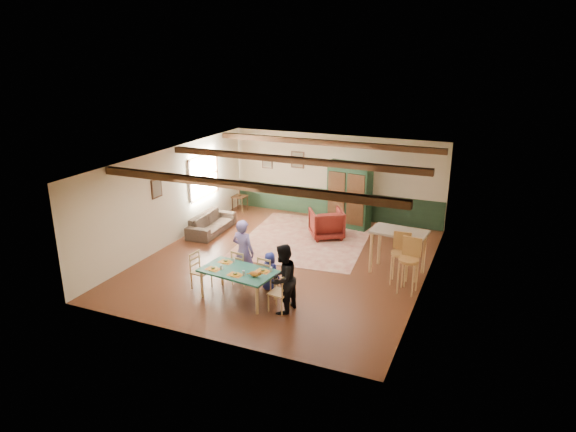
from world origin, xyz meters
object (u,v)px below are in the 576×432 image
at_px(dining_chair_end_right, 279,292).
at_px(person_man, 243,252).
at_px(bar_stool_left, 400,259).
at_px(person_woman, 283,279).
at_px(dining_table, 238,285).
at_px(dining_chair_far_left, 242,267).
at_px(counter_table, 398,252).
at_px(armchair, 326,224).
at_px(table_lamp, 239,189).
at_px(end_table, 240,204).
at_px(dining_chair_end_left, 201,271).
at_px(armoire, 349,195).
at_px(dining_chair_far_right, 268,273).
at_px(bar_stool_right, 408,267).
at_px(sofa, 212,223).
at_px(cat, 255,273).
at_px(person_child, 270,271).

relative_size(dining_chair_end_right, person_man, 0.55).
height_order(dining_chair_end_right, bar_stool_left, bar_stool_left).
bearing_deg(person_woman, dining_chair_end_right, -90.00).
distance_m(dining_table, dining_chair_far_left, 0.75).
bearing_deg(dining_chair_far_left, counter_table, -140.34).
distance_m(armchair, table_lamp, 3.71).
relative_size(dining_table, person_man, 1.04).
bearing_deg(end_table, counter_table, -25.76).
relative_size(dining_chair_end_left, armoire, 0.43).
relative_size(dining_chair_far_right, bar_stool_right, 0.68).
distance_m(dining_chair_end_right, table_lamp, 7.00).
height_order(dining_table, sofa, dining_table).
xyz_separation_m(person_woman, bar_stool_right, (2.23, 1.91, -0.11)).
bearing_deg(person_woman, cat, -81.87).
bearing_deg(dining_chair_end_right, person_woman, 90.00).
bearing_deg(armoire, bar_stool_left, -48.69).
distance_m(dining_chair_far_right, cat, 0.83).
xyz_separation_m(person_child, table_lamp, (-3.42, 4.92, 0.34)).
xyz_separation_m(dining_table, dining_chair_end_right, (1.04, -0.13, 0.09)).
xyz_separation_m(person_woman, armchair, (-0.61, 4.54, -0.33)).
height_order(person_child, end_table, person_child).
xyz_separation_m(armchair, sofa, (-3.32, -0.92, -0.14)).
distance_m(person_child, sofa, 4.30).
bearing_deg(dining_table, counter_table, 43.21).
xyz_separation_m(table_lamp, counter_table, (5.90, -2.85, -0.25)).
xyz_separation_m(dining_chair_end_left, dining_chair_end_right, (2.07, -0.25, 0.00)).
bearing_deg(armchair, dining_chair_end_right, 64.41).
bearing_deg(person_man, counter_table, -141.20).
relative_size(dining_chair_far_left, end_table, 1.58).
height_order(person_woman, bar_stool_right, person_woman).
bearing_deg(sofa, table_lamp, 1.51).
height_order(person_child, counter_table, counter_table).
relative_size(dining_chair_far_right, table_lamp, 1.73).
bearing_deg(bar_stool_left, counter_table, 103.51).
xyz_separation_m(dining_chair_far_right, bar_stool_left, (2.65, 1.56, 0.18)).
bearing_deg(counter_table, sofa, 172.70).
height_order(person_woman, end_table, person_woman).
relative_size(dining_chair_end_right, person_child, 0.95).
bearing_deg(armoire, dining_chair_end_left, -101.23).
bearing_deg(bar_stool_left, bar_stool_right, -58.53).
distance_m(person_woman, person_child, 1.10).
bearing_deg(dining_table, person_man, 109.56).
xyz_separation_m(cat, sofa, (-3.29, 3.63, -0.48)).
bearing_deg(person_child, end_table, -48.16).
xyz_separation_m(person_child, cat, (0.04, -0.83, 0.31)).
xyz_separation_m(person_child, armoire, (0.39, 4.89, 0.55)).
relative_size(armoire, sofa, 1.06).
xyz_separation_m(dining_chair_end_right, armoire, (-0.20, 5.70, 0.58)).
distance_m(dining_chair_far_left, dining_chair_end_left, 0.94).
xyz_separation_m(dining_chair_end_right, bar_stool_left, (2.06, 2.30, 0.18)).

